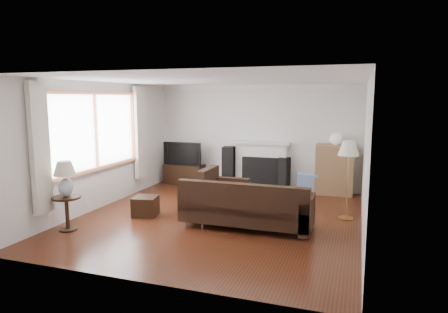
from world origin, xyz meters
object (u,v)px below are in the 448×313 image
(tv_stand, at_px, (185,174))
(coffee_table, at_px, (264,198))
(floor_lamp, at_px, (347,180))
(bookshelf, at_px, (334,170))
(sectional_sofa, at_px, (247,205))
(side_table, at_px, (67,213))

(tv_stand, relative_size, coffee_table, 1.01)
(tv_stand, bearing_deg, floor_lamp, -24.31)
(floor_lamp, bearing_deg, coffee_table, 170.07)
(bookshelf, bearing_deg, sectional_sofa, -113.69)
(sectional_sofa, bearing_deg, coffee_table, 90.11)
(coffee_table, xyz_separation_m, floor_lamp, (1.59, -0.28, 0.53))
(floor_lamp, bearing_deg, bookshelf, 100.09)
(tv_stand, relative_size, floor_lamp, 0.69)
(bookshelf, relative_size, sectional_sofa, 0.48)
(sectional_sofa, height_order, floor_lamp, floor_lamp)
(tv_stand, xyz_separation_m, floor_lamp, (4.04, -1.83, 0.47))
(bookshelf, distance_m, coffee_table, 2.05)
(bookshelf, relative_size, side_table, 1.98)
(tv_stand, bearing_deg, coffee_table, -32.27)
(coffee_table, distance_m, floor_lamp, 1.70)
(floor_lamp, distance_m, side_table, 4.89)
(tv_stand, relative_size, sectional_sofa, 0.42)
(bookshelf, height_order, coffee_table, bookshelf)
(tv_stand, distance_m, side_table, 3.99)
(bookshelf, bearing_deg, floor_lamp, -79.91)
(floor_lamp, bearing_deg, sectional_sofa, -147.33)
(bookshelf, bearing_deg, coffee_table, -128.73)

